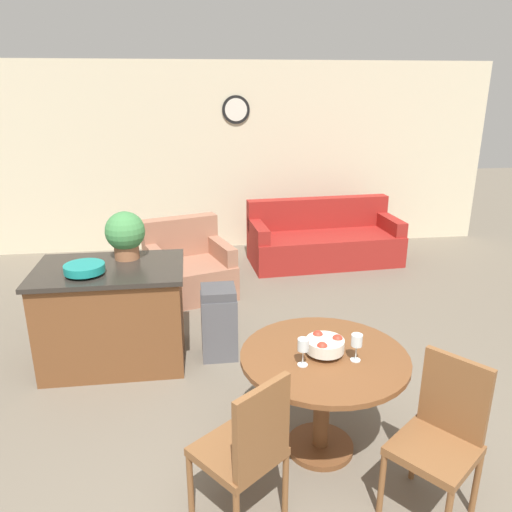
{
  "coord_description": "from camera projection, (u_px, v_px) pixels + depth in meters",
  "views": [
    {
      "loc": [
        -0.51,
        -1.89,
        2.37
      ],
      "look_at": [
        0.04,
        2.25,
        0.93
      ],
      "focal_mm": 35.0,
      "sensor_mm": 36.0,
      "label": 1
    }
  ],
  "objects": [
    {
      "name": "fruit_bowl",
      "position": [
        325.0,
        345.0,
        3.17
      ],
      "size": [
        0.25,
        0.25,
        0.13
      ],
      "color": "silver",
      "rests_on": "dining_table"
    },
    {
      "name": "dining_chair_near_right",
      "position": [
        442.0,
        432.0,
        2.8
      ],
      "size": [
        0.59,
        0.59,
        0.95
      ],
      "rotation": [
        0.0,
        0.0,
        8.52
      ],
      "color": "brown",
      "rests_on": "ground_plane"
    },
    {
      "name": "wine_glass_right",
      "position": [
        357.0,
        342.0,
        3.09
      ],
      "size": [
        0.07,
        0.07,
        0.18
      ],
      "color": "silver",
      "rests_on": "dining_table"
    },
    {
      "name": "dining_chair_near_left",
      "position": [
        247.0,
        446.0,
        2.69
      ],
      "size": [
        0.59,
        0.59,
        0.95
      ],
      "rotation": [
        0.0,
        0.0,
        6.94
      ],
      "color": "brown",
      "rests_on": "ground_plane"
    },
    {
      "name": "wall_back",
      "position": [
        224.0,
        158.0,
        7.33
      ],
      "size": [
        8.0,
        0.09,
        2.7
      ],
      "color": "beige",
      "rests_on": "ground_plane"
    },
    {
      "name": "trash_bin",
      "position": [
        219.0,
        322.0,
        4.52
      ],
      "size": [
        0.32,
        0.32,
        0.67
      ],
      "color": "#56565B",
      "rests_on": "ground_plane"
    },
    {
      "name": "kitchen_island",
      "position": [
        114.0,
        315.0,
        4.39
      ],
      "size": [
        1.26,
        0.84,
        0.9
      ],
      "color": "brown",
      "rests_on": "ground_plane"
    },
    {
      "name": "teal_bowl",
      "position": [
        84.0,
        268.0,
        4.06
      ],
      "size": [
        0.33,
        0.33,
        0.09
      ],
      "color": "teal",
      "rests_on": "kitchen_island"
    },
    {
      "name": "dining_table",
      "position": [
        323.0,
        377.0,
        3.25
      ],
      "size": [
        1.09,
        1.09,
        0.73
      ],
      "color": "brown",
      "rests_on": "ground_plane"
    },
    {
      "name": "couch",
      "position": [
        323.0,
        241.0,
        6.98
      ],
      "size": [
        2.1,
        1.0,
        0.85
      ],
      "rotation": [
        0.0,
        0.0,
        0.07
      ],
      "color": "maroon",
      "rests_on": "ground_plane"
    },
    {
      "name": "potted_plant",
      "position": [
        125.0,
        234.0,
        4.39
      ],
      "size": [
        0.35,
        0.35,
        0.43
      ],
      "color": "#A36642",
      "rests_on": "kitchen_island"
    },
    {
      "name": "wine_glass_left",
      "position": [
        303.0,
        346.0,
        3.03
      ],
      "size": [
        0.07,
        0.07,
        0.18
      ],
      "color": "silver",
      "rests_on": "dining_table"
    },
    {
      "name": "armchair",
      "position": [
        189.0,
        270.0,
        5.91
      ],
      "size": [
        1.12,
        1.08,
        0.87
      ],
      "rotation": [
        0.0,
        0.0,
        0.31
      ],
      "color": "#A87056",
      "rests_on": "ground_plane"
    }
  ]
}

